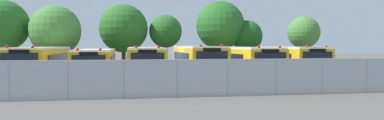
% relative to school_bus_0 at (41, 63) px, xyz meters
% --- Properties ---
extents(ground_plane, '(160.00, 160.00, 0.00)m').
position_rel_school_bus_0_xyz_m(ground_plane, '(9.27, -0.15, -1.43)').
color(ground_plane, '#595651').
extents(school_bus_0, '(2.71, 10.94, 2.71)m').
position_rel_school_bus_0_xyz_m(school_bus_0, '(0.00, 0.00, 0.00)').
color(school_bus_0, yellow).
rests_on(school_bus_0, ground_plane).
extents(school_bus_1, '(2.58, 10.02, 2.55)m').
position_rel_school_bus_0_xyz_m(school_bus_1, '(3.77, -0.01, -0.08)').
color(school_bus_1, yellow).
rests_on(school_bus_1, ground_plane).
extents(school_bus_2, '(2.56, 9.75, 2.69)m').
position_rel_school_bus_0_xyz_m(school_bus_2, '(7.31, -0.35, -0.01)').
color(school_bus_2, yellow).
rests_on(school_bus_2, ground_plane).
extents(school_bus_3, '(2.59, 9.99, 2.78)m').
position_rel_school_bus_0_xyz_m(school_bus_3, '(11.21, -0.26, 0.03)').
color(school_bus_3, yellow).
rests_on(school_bus_3, ground_plane).
extents(school_bus_4, '(2.62, 11.31, 2.71)m').
position_rel_school_bus_0_xyz_m(school_bus_4, '(14.77, -0.25, -0.00)').
color(school_bus_4, yellow).
rests_on(school_bus_4, ground_plane).
extents(school_bus_5, '(2.77, 9.33, 2.72)m').
position_rel_school_bus_0_xyz_m(school_bus_5, '(18.57, -0.30, 0.00)').
color(school_bus_5, yellow).
rests_on(school_bus_5, ground_plane).
extents(tree_0, '(4.77, 4.77, 6.95)m').
position_rel_school_bus_0_xyz_m(tree_0, '(-5.62, 9.11, 3.19)').
color(tree_0, '#4C3823').
rests_on(tree_0, ground_plane).
extents(tree_1, '(4.69, 4.69, 6.43)m').
position_rel_school_bus_0_xyz_m(tree_1, '(-0.60, 8.08, 2.66)').
color(tree_1, '#4C3823').
rests_on(tree_1, ground_plane).
extents(tree_2, '(4.91, 4.91, 6.88)m').
position_rel_school_bus_0_xyz_m(tree_2, '(5.54, 10.17, 3.10)').
color(tree_2, '#4C3823').
rests_on(tree_2, ground_plane).
extents(tree_3, '(3.43, 3.43, 5.88)m').
position_rel_school_bus_0_xyz_m(tree_3, '(9.81, 10.47, 2.71)').
color(tree_3, '#4C3823').
rests_on(tree_3, ground_plane).
extents(tree_4, '(5.00, 5.00, 7.25)m').
position_rel_school_bus_0_xyz_m(tree_4, '(15.10, 9.12, 3.34)').
color(tree_4, '#4C3823').
rests_on(tree_4, ground_plane).
extents(tree_5, '(3.23, 3.23, 5.28)m').
position_rel_school_bus_0_xyz_m(tree_5, '(17.98, 8.48, 2.23)').
color(tree_5, '#4C3823').
rests_on(tree_5, ground_plane).
extents(tree_6, '(3.40, 3.40, 5.78)m').
position_rel_school_bus_0_xyz_m(tree_6, '(24.24, 8.73, 2.74)').
color(tree_6, '#4C3823').
rests_on(tree_6, ground_plane).
extents(chainlink_fence, '(24.59, 0.07, 1.99)m').
position_rel_school_bus_0_xyz_m(chainlink_fence, '(10.05, -8.29, -0.40)').
color(chainlink_fence, '#9EA0A3').
rests_on(chainlink_fence, ground_plane).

